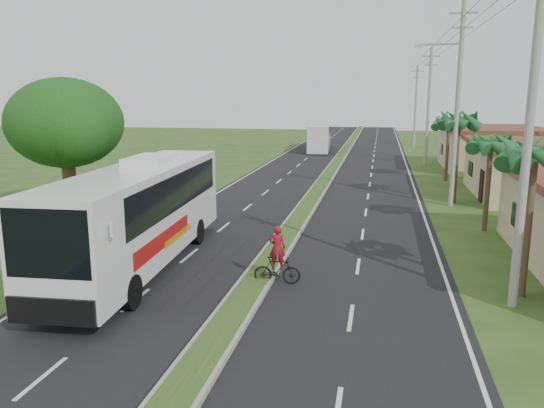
# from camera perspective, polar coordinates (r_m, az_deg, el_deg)

# --- Properties ---
(ground) EXTENTS (180.00, 180.00, 0.00)m
(ground) POSITION_cam_1_polar(r_m,az_deg,el_deg) (17.05, -3.58, -11.19)
(ground) COLOR #2A4619
(ground) RESTS_ON ground
(road_asphalt) EXTENTS (14.00, 160.00, 0.02)m
(road_asphalt) POSITION_cam_1_polar(r_m,az_deg,el_deg) (36.01, 4.72, 1.02)
(road_asphalt) COLOR black
(road_asphalt) RESTS_ON ground
(median_strip) EXTENTS (1.20, 160.00, 0.18)m
(median_strip) POSITION_cam_1_polar(r_m,az_deg,el_deg) (36.00, 4.72, 1.16)
(median_strip) COLOR gray
(median_strip) RESTS_ON ground
(lane_edge_left) EXTENTS (0.12, 160.00, 0.01)m
(lane_edge_left) POSITION_cam_1_polar(r_m,az_deg,el_deg) (37.39, -5.53, 1.38)
(lane_edge_left) COLOR silver
(lane_edge_left) RESTS_ON ground
(lane_edge_right) EXTENTS (0.12, 160.00, 0.01)m
(lane_edge_right) POSITION_cam_1_polar(r_m,az_deg,el_deg) (35.86, 15.41, 0.57)
(lane_edge_right) COLOR silver
(lane_edge_right) RESTS_ON ground
(shop_mid) EXTENTS (7.60, 10.60, 3.67)m
(shop_mid) POSITION_cam_1_polar(r_m,az_deg,el_deg) (38.73, 26.22, 3.37)
(shop_mid) COLOR tan
(shop_mid) RESTS_ON ground
(shop_far) EXTENTS (8.60, 11.60, 3.82)m
(shop_far) POSITION_cam_1_polar(r_m,az_deg,el_deg) (52.31, 22.46, 5.60)
(shop_far) COLOR tan
(shop_far) RESTS_ON ground
(palm_verge_a) EXTENTS (2.40, 2.40, 5.45)m
(palm_verge_a) POSITION_cam_1_polar(r_m,az_deg,el_deg) (18.88, 26.42, 4.75)
(palm_verge_a) COLOR #473321
(palm_verge_a) RESTS_ON ground
(palm_verge_b) EXTENTS (2.40, 2.40, 5.05)m
(palm_verge_b) POSITION_cam_1_polar(r_m,az_deg,el_deg) (27.75, 22.52, 6.09)
(palm_verge_b) COLOR #473321
(palm_verge_b) RESTS_ON ground
(palm_verge_c) EXTENTS (2.40, 2.40, 5.85)m
(palm_verge_c) POSITION_cam_1_polar(r_m,az_deg,el_deg) (34.50, 19.49, 8.49)
(palm_verge_c) COLOR #473321
(palm_verge_c) RESTS_ON ground
(palm_verge_d) EXTENTS (2.40, 2.40, 5.25)m
(palm_verge_d) POSITION_cam_1_polar(r_m,az_deg,el_deg) (43.51, 18.52, 8.31)
(palm_verge_d) COLOR #473321
(palm_verge_d) RESTS_ON ground
(shade_tree) EXTENTS (6.30, 6.00, 7.54)m
(shade_tree) POSITION_cam_1_polar(r_m,az_deg,el_deg) (30.02, -21.50, 7.80)
(shade_tree) COLOR #473321
(shade_tree) RESTS_ON ground
(utility_pole_a) EXTENTS (1.60, 0.28, 11.00)m
(utility_pole_a) POSITION_cam_1_polar(r_m,az_deg,el_deg) (17.72, 25.93, 7.46)
(utility_pole_a) COLOR gray
(utility_pole_a) RESTS_ON ground
(utility_pole_b) EXTENTS (3.20, 0.28, 12.00)m
(utility_pole_b) POSITION_cam_1_polar(r_m,az_deg,el_deg) (33.44, 19.28, 10.38)
(utility_pole_b) COLOR gray
(utility_pole_b) RESTS_ON ground
(utility_pole_c) EXTENTS (1.60, 0.28, 11.00)m
(utility_pole_c) POSITION_cam_1_polar(r_m,az_deg,el_deg) (53.34, 16.48, 10.14)
(utility_pole_c) COLOR gray
(utility_pole_c) RESTS_ON ground
(utility_pole_d) EXTENTS (1.60, 0.28, 10.50)m
(utility_pole_d) POSITION_cam_1_polar(r_m,az_deg,el_deg) (73.30, 15.20, 10.28)
(utility_pole_d) COLOR gray
(utility_pole_d) RESTS_ON ground
(coach_bus_main) EXTENTS (3.52, 13.17, 4.21)m
(coach_bus_main) POSITION_cam_1_polar(r_m,az_deg,el_deg) (21.06, -13.90, -0.48)
(coach_bus_main) COLOR white
(coach_bus_main) RESTS_ON ground
(coach_bus_far) EXTENTS (3.15, 11.06, 3.18)m
(coach_bus_far) POSITION_cam_1_polar(r_m,az_deg,el_deg) (65.10, 5.15, 7.32)
(coach_bus_far) COLOR silver
(coach_bus_far) RESTS_ON ground
(motorcyclist) EXTENTS (1.70, 0.65, 2.15)m
(motorcyclist) POSITION_cam_1_polar(r_m,az_deg,el_deg) (18.86, 0.56, -6.42)
(motorcyclist) COLOR black
(motorcyclist) RESTS_ON ground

